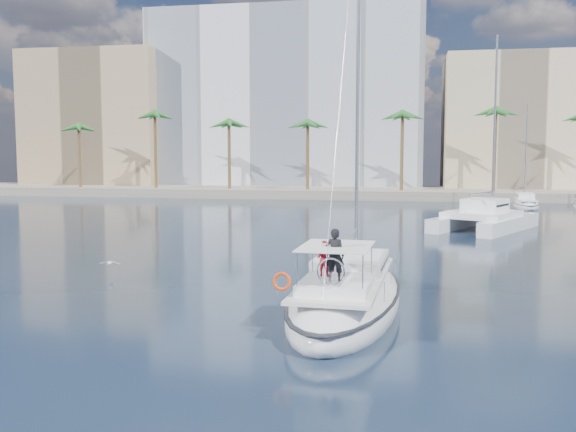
# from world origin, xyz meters

# --- Properties ---
(ground) EXTENTS (160.00, 160.00, 0.00)m
(ground) POSITION_xyz_m (0.00, 0.00, 0.00)
(ground) COLOR black
(ground) RESTS_ON ground
(quay) EXTENTS (120.00, 14.00, 1.20)m
(quay) POSITION_xyz_m (0.00, 61.00, 0.60)
(quay) COLOR gray
(quay) RESTS_ON ground
(building_modern) EXTENTS (42.00, 16.00, 28.00)m
(building_modern) POSITION_xyz_m (-12.00, 73.00, 14.00)
(building_modern) COLOR white
(building_modern) RESTS_ON ground
(building_tan_left) EXTENTS (22.00, 14.00, 22.00)m
(building_tan_left) POSITION_xyz_m (-42.00, 69.00, 11.00)
(building_tan_left) COLOR tan
(building_tan_left) RESTS_ON ground
(building_beige) EXTENTS (20.00, 14.00, 20.00)m
(building_beige) POSITION_xyz_m (22.00, 70.00, 10.00)
(building_beige) COLOR beige
(building_beige) RESTS_ON ground
(palm_left) EXTENTS (3.60, 3.60, 12.30)m
(palm_left) POSITION_xyz_m (-34.00, 57.00, 10.28)
(palm_left) COLOR brown
(palm_left) RESTS_ON ground
(palm_centre) EXTENTS (3.60, 3.60, 12.30)m
(palm_centre) POSITION_xyz_m (0.00, 57.00, 10.28)
(palm_centre) COLOR brown
(palm_centre) RESTS_ON ground
(main_sloop) EXTENTS (4.71, 13.03, 19.06)m
(main_sloop) POSITION_xyz_m (4.49, -3.91, 0.56)
(main_sloop) COLOR silver
(main_sloop) RESTS_ON ground
(catamaran) EXTENTS (9.63, 11.86, 15.65)m
(catamaran) POSITION_xyz_m (12.91, 24.68, 1.11)
(catamaran) COLOR silver
(catamaran) RESTS_ON ground
(seagull) EXTENTS (1.11, 0.48, 0.20)m
(seagull) POSITION_xyz_m (-8.12, 1.49, 0.60)
(seagull) COLOR silver
(seagull) RESTS_ON ground
(moored_yacht_a) EXTENTS (3.37, 9.52, 11.90)m
(moored_yacht_a) POSITION_xyz_m (20.00, 47.00, 0.00)
(moored_yacht_a) COLOR silver
(moored_yacht_a) RESTS_ON ground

